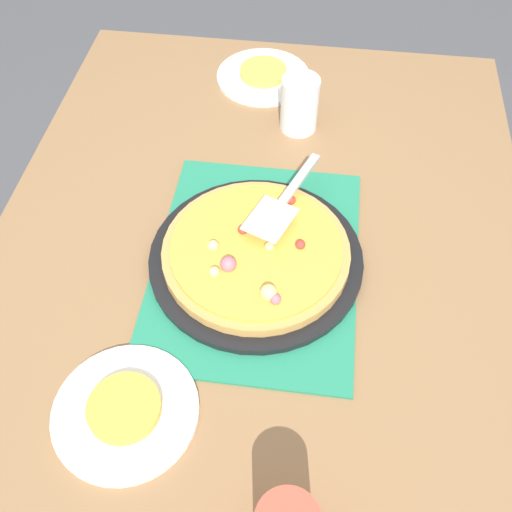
{
  "coord_description": "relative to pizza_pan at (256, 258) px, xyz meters",
  "views": [
    {
      "loc": [
        0.62,
        0.08,
        1.58
      ],
      "look_at": [
        0.0,
        0.0,
        0.77
      ],
      "focal_mm": 40.81,
      "sensor_mm": 36.0,
      "label": 1
    }
  ],
  "objects": [
    {
      "name": "placemat",
      "position": [
        0.0,
        0.0,
        -0.01
      ],
      "size": [
        0.48,
        0.36,
        0.01
      ],
      "primitive_type": "cube",
      "color": "#237F5B",
      "rests_on": "dining_table"
    },
    {
      "name": "ground_plane",
      "position": [
        0.0,
        0.0,
        -0.76
      ],
      "size": [
        8.0,
        8.0,
        0.0
      ],
      "primitive_type": "plane",
      "color": "#4C4C51"
    },
    {
      "name": "pizza_pan",
      "position": [
        0.0,
        0.0,
        0.0
      ],
      "size": [
        0.38,
        0.38,
        0.01
      ],
      "primitive_type": "cylinder",
      "color": "black",
      "rests_on": "placemat"
    },
    {
      "name": "served_slice_left",
      "position": [
        -0.55,
        -0.05,
        0.01
      ],
      "size": [
        0.11,
        0.11,
        0.02
      ],
      "primitive_type": "cylinder",
      "color": "#EAB747",
      "rests_on": "plate_near_left"
    },
    {
      "name": "plate_near_left",
      "position": [
        -0.55,
        -0.05,
        -0.01
      ],
      "size": [
        0.22,
        0.22,
        0.01
      ],
      "primitive_type": "cylinder",
      "color": "white",
      "rests_on": "dining_table"
    },
    {
      "name": "plate_far_right",
      "position": [
        0.3,
        -0.16,
        -0.01
      ],
      "size": [
        0.22,
        0.22,
        0.01
      ],
      "primitive_type": "cylinder",
      "color": "white",
      "rests_on": "dining_table"
    },
    {
      "name": "dining_table",
      "position": [
        0.0,
        0.0,
        -0.12
      ],
      "size": [
        1.4,
        1.0,
        0.75
      ],
      "color": "olive",
      "rests_on": "ground_plane"
    },
    {
      "name": "cup_far",
      "position": [
        -0.38,
        0.04,
        0.05
      ],
      "size": [
        0.08,
        0.08,
        0.12
      ],
      "primitive_type": "cylinder",
      "color": "white",
      "rests_on": "dining_table"
    },
    {
      "name": "served_slice_right",
      "position": [
        0.3,
        -0.16,
        0.01
      ],
      "size": [
        0.11,
        0.11,
        0.02
      ],
      "primitive_type": "cylinder",
      "color": "gold",
      "rests_on": "plate_far_right"
    },
    {
      "name": "pizza",
      "position": [
        0.0,
        -0.0,
        0.02
      ],
      "size": [
        0.33,
        0.33,
        0.05
      ],
      "color": "tan",
      "rests_on": "pizza_pan"
    },
    {
      "name": "pizza_server",
      "position": [
        -0.09,
        0.04,
        0.06
      ],
      "size": [
        0.23,
        0.13,
        0.01
      ],
      "color": "silver",
      "rests_on": "pizza"
    }
  ]
}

